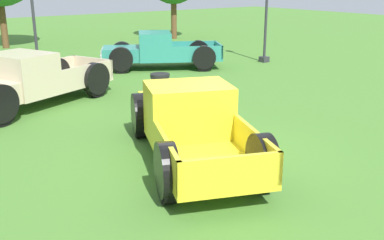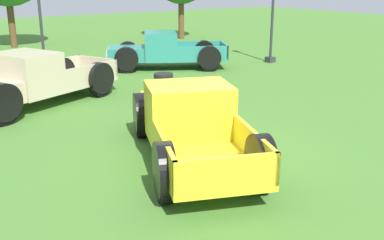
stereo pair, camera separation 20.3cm
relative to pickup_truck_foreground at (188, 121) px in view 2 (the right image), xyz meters
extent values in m
plane|color=#477A2D|center=(0.29, -0.12, -0.76)|extent=(80.00, 80.00, 0.00)
cube|color=yellow|center=(0.52, 1.28, -0.08)|extent=(2.04, 2.03, 0.57)
cube|color=silver|center=(0.82, 2.02, -0.08)|extent=(1.33, 0.59, 0.48)
sphere|color=silver|center=(0.23, 2.24, -0.05)|extent=(0.21, 0.21, 0.21)
sphere|color=silver|center=(1.39, 1.77, -0.05)|extent=(0.21, 0.21, 0.21)
cube|color=yellow|center=(-0.02, -0.06, 0.23)|extent=(2.11, 1.90, 1.19)
cube|color=#8C9EA8|center=(0.21, 0.53, 0.49)|extent=(1.40, 0.60, 0.52)
cube|color=yellow|center=(-0.68, -1.69, -0.31)|extent=(2.42, 2.66, 0.10)
cube|color=yellow|center=(-1.45, -1.38, 0.03)|extent=(0.89, 2.04, 0.57)
cube|color=yellow|center=(0.08, -2.00, 0.03)|extent=(0.89, 2.04, 0.57)
cube|color=yellow|center=(-1.08, -2.66, 0.03)|extent=(1.63, 0.73, 0.57)
cylinder|color=black|center=(-0.29, 1.61, -0.36)|extent=(0.51, 0.81, 0.79)
cylinder|color=#B7B7BC|center=(-0.29, 1.61, -0.36)|extent=(0.35, 0.38, 0.31)
cylinder|color=black|center=(-0.29, 1.61, -0.16)|extent=(0.64, 1.03, 0.99)
cylinder|color=black|center=(1.33, 0.96, -0.36)|extent=(0.51, 0.81, 0.79)
cylinder|color=#B7B7BC|center=(1.33, 0.95, -0.36)|extent=(0.35, 0.38, 0.31)
cylinder|color=black|center=(1.33, 0.96, -0.16)|extent=(0.64, 1.03, 0.99)
cylinder|color=black|center=(-1.59, -1.60, -0.36)|extent=(0.51, 0.81, 0.79)
cylinder|color=#B7B7BC|center=(-1.60, -1.60, -0.36)|extent=(0.35, 0.38, 0.31)
cylinder|color=black|center=(-1.59, -1.60, -0.16)|extent=(0.64, 1.03, 0.99)
cylinder|color=black|center=(0.02, -2.26, -0.36)|extent=(0.51, 0.81, 0.79)
cylinder|color=#B7B7BC|center=(0.03, -2.26, -0.36)|extent=(0.35, 0.38, 0.31)
cylinder|color=black|center=(0.02, -2.26, -0.16)|extent=(0.64, 1.03, 0.99)
cube|color=silver|center=(0.83, 2.06, -0.40)|extent=(1.79, 0.80, 0.12)
cube|color=#C6B793|center=(-1.74, 5.88, 0.27)|extent=(1.97, 2.19, 1.23)
cube|color=#8C9EA8|center=(-2.35, 5.63, 0.54)|extent=(0.63, 1.44, 0.54)
cube|color=#C6B793|center=(-0.06, 6.58, -0.29)|extent=(2.76, 2.51, 0.11)
cube|color=#C6B793|center=(0.27, 5.79, 0.05)|extent=(2.11, 0.94, 0.59)
cube|color=#C6B793|center=(-0.39, 7.36, 0.05)|extent=(2.11, 0.94, 0.59)
cube|color=#C6B793|center=(0.94, 6.99, 0.05)|extent=(0.76, 1.69, 0.59)
cylinder|color=black|center=(-2.78, 4.48, -0.35)|extent=(0.84, 0.53, 0.81)
cylinder|color=#B7B7BC|center=(-2.78, 4.47, -0.35)|extent=(0.40, 0.36, 0.33)
cylinder|color=black|center=(-2.78, 4.48, -0.14)|extent=(1.06, 0.67, 1.03)
cylinder|color=black|center=(0.53, 5.85, -0.35)|extent=(0.84, 0.53, 0.81)
cylinder|color=#B7B7BC|center=(0.53, 5.84, -0.35)|extent=(0.40, 0.36, 0.33)
cylinder|color=black|center=(0.53, 5.85, -0.14)|extent=(1.06, 0.67, 1.03)
cylinder|color=black|center=(-0.16, 7.51, -0.35)|extent=(0.84, 0.53, 0.81)
cylinder|color=#B7B7BC|center=(-0.16, 7.52, -0.35)|extent=(0.40, 0.36, 0.33)
cylinder|color=black|center=(-0.16, 7.51, -0.14)|extent=(1.06, 0.67, 1.03)
cube|color=#2D8475|center=(3.43, 9.60, -0.09)|extent=(2.08, 2.08, 0.56)
cube|color=silver|center=(2.74, 9.98, -0.09)|extent=(0.73, 1.24, 0.47)
sphere|color=silver|center=(2.46, 9.43, -0.06)|extent=(0.20, 0.20, 0.20)
sphere|color=silver|center=(3.06, 10.50, -0.06)|extent=(0.20, 0.20, 0.20)
cube|color=#2D8475|center=(4.66, 8.91, 0.21)|extent=(1.97, 2.12, 1.16)
cube|color=#8C9EA8|center=(4.12, 9.21, 0.47)|extent=(0.75, 1.30, 0.51)
cube|color=#2D8475|center=(6.17, 8.07, -0.32)|extent=(2.68, 2.51, 0.10)
cube|color=#2D8475|center=(5.78, 7.37, 0.01)|extent=(1.90, 1.10, 0.56)
cube|color=#2D8475|center=(6.56, 8.78, 0.01)|extent=(1.90, 1.10, 0.56)
cube|color=#2D8475|center=(7.06, 7.57, 0.01)|extent=(0.89, 1.52, 0.56)
cylinder|color=black|center=(3.01, 8.85, -0.37)|extent=(0.78, 0.57, 0.77)
cylinder|color=#B7B7BC|center=(3.01, 8.85, -0.37)|extent=(0.39, 0.36, 0.31)
cylinder|color=black|center=(3.01, 8.85, -0.18)|extent=(0.99, 0.72, 0.97)
cylinder|color=black|center=(3.84, 10.34, -0.37)|extent=(0.78, 0.57, 0.77)
cylinder|color=#B7B7BC|center=(3.84, 10.35, -0.37)|extent=(0.39, 0.36, 0.31)
cylinder|color=black|center=(3.84, 10.34, -0.18)|extent=(0.99, 0.72, 0.97)
cylinder|color=black|center=(5.98, 7.21, -0.37)|extent=(0.78, 0.57, 0.77)
cylinder|color=#B7B7BC|center=(5.97, 7.20, -0.37)|extent=(0.39, 0.36, 0.31)
cylinder|color=black|center=(5.98, 7.21, -0.18)|extent=(0.99, 0.72, 0.97)
cylinder|color=black|center=(6.80, 8.69, -0.37)|extent=(0.78, 0.57, 0.77)
cylinder|color=#B7B7BC|center=(6.81, 8.70, -0.37)|extent=(0.39, 0.36, 0.31)
cylinder|color=black|center=(6.80, 8.69, -0.18)|extent=(0.99, 0.72, 0.97)
cube|color=silver|center=(2.71, 10.00, -0.41)|extent=(0.99, 1.66, 0.12)
cube|color=#2D2D33|center=(9.59, 7.33, -0.63)|extent=(0.36, 0.36, 0.25)
cylinder|color=#2D2D33|center=(9.59, 7.33, 1.28)|extent=(0.12, 0.12, 3.57)
cube|color=#2D2D33|center=(0.54, 11.66, -0.63)|extent=(0.36, 0.36, 0.25)
cylinder|color=#2D2D33|center=(0.54, 11.66, 1.12)|extent=(0.12, 0.12, 3.25)
cylinder|color=#4C4C51|center=(1.75, 3.89, -0.33)|extent=(0.56, 0.56, 0.85)
cylinder|color=black|center=(1.75, 3.89, 0.14)|extent=(0.59, 0.59, 0.10)
cylinder|color=brown|center=(11.03, 16.93, 0.53)|extent=(0.36, 0.36, 2.57)
cylinder|color=brown|center=(1.13, 18.99, 0.63)|extent=(0.36, 0.36, 2.76)
camera|label=1|loc=(-5.40, -7.56, 2.93)|focal=42.42mm
camera|label=2|loc=(-5.23, -7.68, 2.93)|focal=42.42mm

